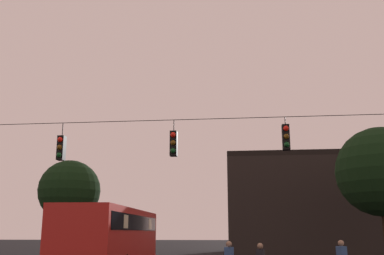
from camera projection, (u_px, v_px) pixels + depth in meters
The scene contains 5 objects.
overhead_signal_span at pixel (232, 174), 16.22m from camera, with size 20.19×0.44×7.04m.
city_bus at pixel (112, 233), 21.56m from camera, with size 2.86×11.07×3.00m.
corner_building at pixel (310, 204), 43.01m from camera, with size 15.55×8.75×9.15m.
tree_left_silhouette at pixel (381, 172), 30.92m from camera, with size 6.22×6.22×9.14m.
tree_behind_building at pixel (69, 191), 31.95m from camera, with size 4.40×4.40×7.01m.
Camera 1 is at (0.30, -4.08, 1.93)m, focal length 41.65 mm.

